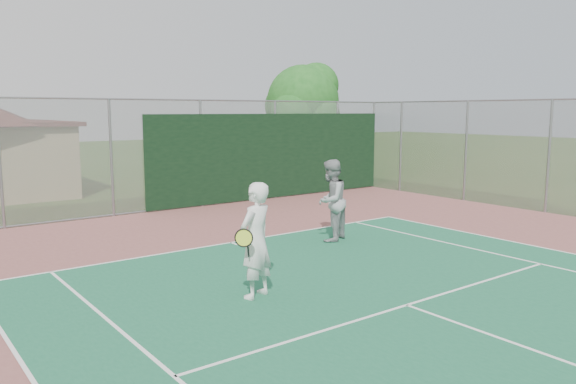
# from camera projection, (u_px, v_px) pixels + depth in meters

# --- Properties ---
(back_fence) EXTENTS (20.08, 0.11, 3.53)m
(back_fence) POSITION_uv_depth(u_px,v_px,m) (204.00, 156.00, 18.49)
(back_fence) COLOR gray
(back_fence) RESTS_ON ground
(side_fence_right) EXTENTS (0.08, 9.00, 3.50)m
(side_fence_right) POSITION_uv_depth(u_px,v_px,m) (466.00, 151.00, 19.65)
(side_fence_right) COLOR gray
(side_fence_right) RESTS_ON ground
(tree) EXTENTS (3.78, 3.58, 5.27)m
(tree) POSITION_uv_depth(u_px,v_px,m) (305.00, 104.00, 24.85)
(tree) COLOR #312112
(tree) RESTS_ON ground
(player_white_front) EXTENTS (0.99, 0.78, 1.96)m
(player_white_front) POSITION_uv_depth(u_px,v_px,m) (256.00, 241.00, 9.39)
(player_white_front) COLOR white
(player_white_front) RESTS_ON ground
(player_grey_back) EXTENTS (1.19, 1.09, 1.98)m
(player_grey_back) POSITION_uv_depth(u_px,v_px,m) (331.00, 201.00, 13.54)
(player_grey_back) COLOR #95989A
(player_grey_back) RESTS_ON ground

